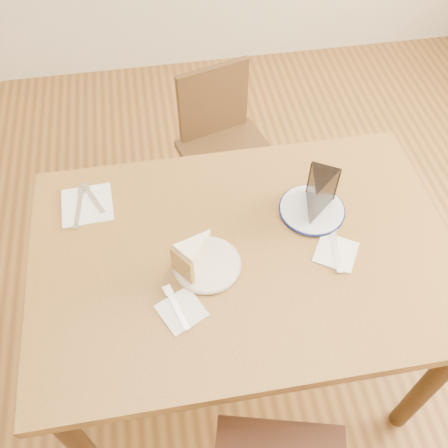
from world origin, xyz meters
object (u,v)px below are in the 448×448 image
at_px(chocolate_cake, 318,197).
at_px(table, 243,269).
at_px(plate_navy, 312,210).
at_px(carrot_cake, 198,253).
at_px(chair_far, 225,147).
at_px(plate_cream, 207,265).

bearing_deg(chocolate_cake, table, 53.79).
height_order(table, plate_navy, plate_navy).
height_order(plate_navy, chocolate_cake, chocolate_cake).
relative_size(plate_navy, carrot_cake, 1.86).
distance_m(plate_navy, carrot_cake, 0.39).
relative_size(table, chocolate_cake, 9.92).
height_order(plate_navy, carrot_cake, carrot_cake).
height_order(carrot_cake, chocolate_cake, chocolate_cake).
xyz_separation_m(table, chair_far, (0.08, 0.77, -0.24)).
bearing_deg(chair_far, plate_navy, 86.75).
xyz_separation_m(plate_cream, chocolate_cake, (0.34, 0.13, 0.07)).
distance_m(carrot_cake, chocolate_cake, 0.39).
bearing_deg(plate_cream, plate_navy, 22.50).
bearing_deg(table, chocolate_cake, 23.27).
bearing_deg(carrot_cake, plate_navy, 73.12).
bearing_deg(plate_cream, table, 16.52).
xyz_separation_m(plate_cream, carrot_cake, (-0.02, 0.01, 0.05)).
height_order(table, carrot_cake, carrot_cake).
relative_size(chair_far, carrot_cake, 7.27).
bearing_deg(chocolate_cake, plate_cream, 51.69).
xyz_separation_m(plate_navy, chocolate_cake, (0.01, -0.01, 0.07)).
xyz_separation_m(carrot_cake, chocolate_cake, (0.37, 0.13, 0.02)).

